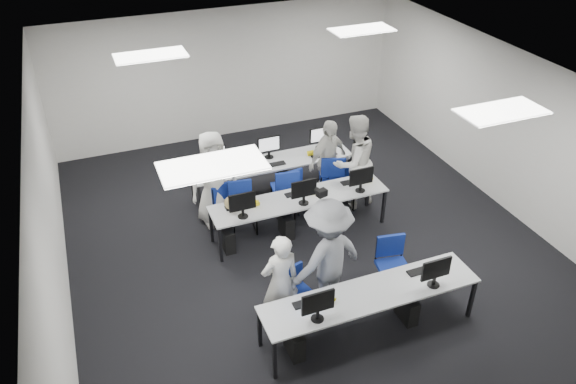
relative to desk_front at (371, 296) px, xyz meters
name	(u,v)px	position (x,y,z in m)	size (l,w,h in m)	color
room	(305,165)	(0.00, 2.40, 0.82)	(9.00, 9.02, 3.00)	black
ceiling_panels	(306,80)	(0.00, 2.40, 2.30)	(5.20, 4.60, 0.02)	white
desk_front	(371,296)	(0.00, 0.00, 0.00)	(3.20, 0.70, 0.73)	#B4B7B9
desk_mid	(300,200)	(0.00, 2.60, 0.00)	(3.20, 0.70, 0.73)	#B4B7B9
desk_back	(272,164)	(0.00, 4.00, 0.00)	(3.20, 0.70, 0.73)	#B4B7B9
equipment_front	(358,317)	(-0.19, -0.02, -0.32)	(2.51, 0.41, 1.19)	#0D34A9
equipment_mid	(290,218)	(-0.19, 2.58, -0.32)	(2.91, 0.41, 1.19)	white
equipment_back	(281,175)	(0.19, 4.02, -0.32)	(2.91, 0.41, 1.19)	white
chair_0	(298,302)	(-0.83, 0.65, -0.42)	(0.51, 0.53, 0.83)	navy
chair_1	(392,276)	(0.74, 0.61, -0.38)	(0.55, 0.58, 0.96)	navy
chair_2	(243,216)	(-0.92, 3.05, -0.39)	(0.51, 0.54, 0.92)	navy
chair_3	(297,203)	(0.17, 3.10, -0.40)	(0.50, 0.53, 0.88)	navy
chair_4	(341,195)	(1.06, 3.07, -0.41)	(0.47, 0.50, 0.85)	navy
chair_5	(217,207)	(-1.27, 3.52, -0.41)	(0.54, 0.56, 0.84)	navy
chair_6	(285,197)	(0.01, 3.32, -0.38)	(0.54, 0.58, 0.97)	navy
chair_7	(331,183)	(1.03, 3.44, -0.37)	(0.64, 0.67, 0.99)	navy
handbag	(234,203)	(-1.17, 2.67, 0.19)	(0.34, 0.22, 0.28)	#9A844F
student_0	(280,282)	(-1.12, 0.62, 0.11)	(0.58, 0.38, 1.58)	silver
student_1	(354,162)	(1.30, 3.08, 0.26)	(0.91, 0.71, 1.88)	silver
student_2	(214,179)	(-1.30, 3.48, 0.23)	(0.89, 0.58, 1.82)	silver
student_3	(328,161)	(0.94, 3.46, 0.16)	(0.98, 0.41, 1.67)	silver
photographer	(327,257)	(-0.36, 0.70, 0.27)	(1.23, 0.70, 1.90)	gray
dslr_camera	(322,193)	(-0.40, 0.87, 1.28)	(0.14, 0.18, 0.10)	black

